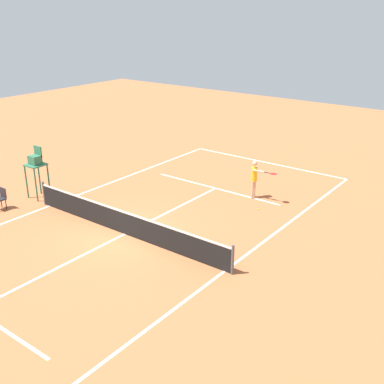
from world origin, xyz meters
name	(u,v)px	position (x,y,z in m)	size (l,w,h in m)	color
ground_plane	(125,234)	(0.00, 0.00, 0.00)	(60.00, 60.00, 0.00)	#B76038
court_lines	(125,234)	(0.00, 0.00, 0.00)	(9.36, 22.72, 0.01)	white
tennis_net	(124,222)	(0.00, 0.00, 0.50)	(9.96, 0.10, 1.07)	#4C4C51
player_serving	(255,176)	(-2.12, -6.27, 1.06)	(1.32, 0.47, 1.77)	#D8A884
tennis_ball	(258,209)	(-2.96, -5.17, 0.03)	(0.07, 0.07, 0.07)	#CCE033
umpire_chair	(36,164)	(5.84, -0.38, 1.61)	(0.80, 0.80, 2.41)	#2D6B4C
courtside_chair_near	(1,198)	(6.00, 1.46, 0.53)	(0.44, 0.46, 0.95)	#262626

